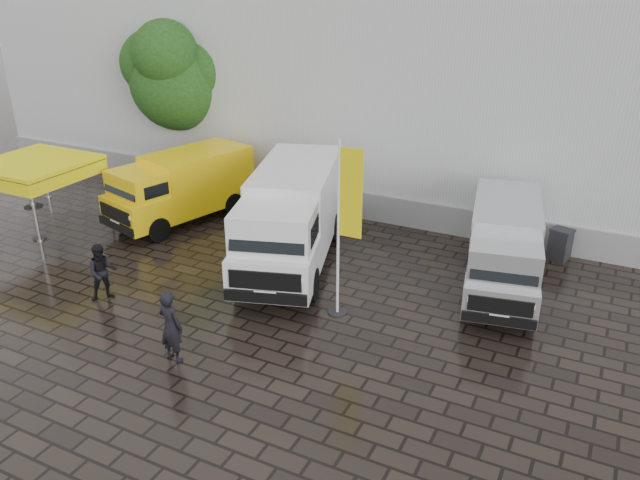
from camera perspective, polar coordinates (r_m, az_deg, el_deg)
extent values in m
plane|color=black|center=(15.75, -0.63, -8.90)|extent=(120.00, 120.00, 0.00)
cube|color=silver|center=(28.18, 19.05, 17.51)|extent=(44.00, 16.00, 12.00)
cube|color=gray|center=(21.68, 13.81, 1.41)|extent=(44.00, 0.15, 1.00)
cylinder|color=silver|center=(25.12, -23.78, 4.94)|extent=(0.10, 0.10, 2.47)
cylinder|color=silver|center=(22.96, -18.85, 4.04)|extent=(0.10, 0.10, 2.47)
cylinder|color=silver|center=(21.11, -24.47, 1.43)|extent=(0.10, 0.10, 2.47)
cube|color=yellow|center=(22.72, -24.66, 6.49)|extent=(3.21, 3.21, 0.12)
cylinder|color=black|center=(16.78, 1.59, -6.60)|extent=(0.50, 0.50, 0.04)
cylinder|color=white|center=(15.72, 1.68, 0.83)|extent=(0.07, 0.07, 4.76)
cube|color=yellow|center=(15.21, 2.86, 4.24)|extent=(0.60, 0.03, 2.28)
cylinder|color=black|center=(26.86, -12.29, 8.75)|extent=(0.49, 0.49, 3.53)
sphere|color=#1A3E13|center=(26.35, -12.77, 13.94)|extent=(3.89, 3.89, 3.89)
sphere|color=#1A3E13|center=(27.21, -12.90, 17.63)|extent=(2.29, 2.29, 2.29)
cylinder|color=black|center=(23.00, -24.48, 1.45)|extent=(0.60, 0.60, 1.18)
cube|color=black|center=(20.91, 21.11, -0.36)|extent=(0.76, 0.76, 1.02)
imported|color=black|center=(14.89, -13.48, -7.69)|extent=(0.70, 0.51, 1.80)
imported|color=black|center=(18.10, -19.26, -2.78)|extent=(0.98, 1.00, 1.63)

